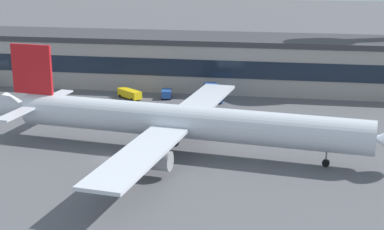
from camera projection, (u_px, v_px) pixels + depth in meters
ground_plane at (110, 159)px, 89.58m from camera, size 600.00×600.00×0.00m
terminal_building at (176, 60)px, 136.78m from camera, size 173.73×16.98×11.86m
airliner at (182, 122)px, 91.56m from camera, size 65.09×56.29×15.93m
belt_loader at (130, 94)px, 125.35m from camera, size 6.19×5.64×1.95m
baggage_tug at (166, 94)px, 125.69m from camera, size 2.66×3.91×1.85m
crew_van at (46, 92)px, 125.57m from camera, size 4.80×5.52×2.55m
stair_truck at (213, 92)px, 122.84m from camera, size 4.72×6.45×3.55m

